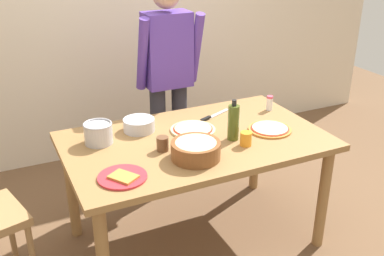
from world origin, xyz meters
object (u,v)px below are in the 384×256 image
at_px(popcorn_bowl, 196,148).
at_px(olive_oil_bottle, 233,122).
at_px(pizza_raw_on_board, 193,129).
at_px(pizza_cooked_on_tray, 270,129).
at_px(cup_orange, 246,139).
at_px(steel_pot, 98,133).
at_px(cup_small_brown, 163,144).
at_px(dining_table, 195,152).
at_px(person_cook, 168,74).
at_px(chef_knife, 212,116).
at_px(salt_shaker, 270,103).
at_px(plate_with_slice, 123,177).
at_px(mixing_bowl_steel, 139,125).

xyz_separation_m(popcorn_bowl, olive_oil_bottle, (0.32, 0.13, 0.05)).
bearing_deg(pizza_raw_on_board, pizza_cooked_on_tray, -24.72).
distance_m(pizza_raw_on_board, cup_orange, 0.38).
bearing_deg(popcorn_bowl, steel_pot, 135.99).
relative_size(olive_oil_bottle, cup_small_brown, 3.01).
height_order(dining_table, cup_small_brown, cup_small_brown).
bearing_deg(person_cook, cup_small_brown, -114.78).
bearing_deg(cup_orange, cup_small_brown, 162.41).
xyz_separation_m(steel_pot, chef_knife, (0.80, 0.06, -0.06)).
xyz_separation_m(person_cook, popcorn_bowl, (-0.25, -0.99, -0.12)).
height_order(dining_table, chef_knife, chef_knife).
bearing_deg(popcorn_bowl, cup_orange, 3.57).
height_order(popcorn_bowl, salt_shaker, popcorn_bowl).
bearing_deg(dining_table, salt_shaker, 16.37).
relative_size(person_cook, pizza_cooked_on_tray, 5.86).
bearing_deg(dining_table, chef_knife, 45.96).
relative_size(plate_with_slice, steel_pot, 1.50).
relative_size(popcorn_bowl, cup_orange, 3.29).
xyz_separation_m(plate_with_slice, olive_oil_bottle, (0.76, 0.17, 0.11)).
relative_size(person_cook, cup_small_brown, 19.06).
height_order(dining_table, pizza_cooked_on_tray, pizza_cooked_on_tray).
distance_m(mixing_bowl_steel, salt_shaker, 0.95).
relative_size(mixing_bowl_steel, salt_shaker, 1.89).
relative_size(dining_table, popcorn_bowl, 5.71).
xyz_separation_m(dining_table, salt_shaker, (0.68, 0.20, 0.14)).
distance_m(person_cook, pizza_raw_on_board, 0.67).
relative_size(plate_with_slice, cup_orange, 3.06).
bearing_deg(plate_with_slice, olive_oil_bottle, 12.38).
relative_size(dining_table, person_cook, 0.99).
relative_size(dining_table, olive_oil_bottle, 6.25).
height_order(cup_orange, cup_small_brown, same).
bearing_deg(mixing_bowl_steel, person_cook, 50.44).
height_order(plate_with_slice, olive_oil_bottle, olive_oil_bottle).
xyz_separation_m(plate_with_slice, steel_pot, (-0.00, 0.46, 0.06)).
bearing_deg(person_cook, pizza_raw_on_board, -98.78).
height_order(plate_with_slice, chef_knife, plate_with_slice).
distance_m(cup_orange, salt_shaker, 0.61).
xyz_separation_m(popcorn_bowl, cup_small_brown, (-0.13, 0.17, -0.02)).
xyz_separation_m(pizza_raw_on_board, salt_shaker, (0.64, 0.09, 0.04)).
bearing_deg(chef_knife, olive_oil_bottle, -96.66).
relative_size(plate_with_slice, cup_small_brown, 3.06).
relative_size(cup_small_brown, salt_shaker, 0.80).
xyz_separation_m(mixing_bowl_steel, chef_knife, (0.52, -0.01, -0.03)).
bearing_deg(olive_oil_bottle, mixing_bowl_steel, 142.58).
relative_size(cup_orange, cup_small_brown, 1.00).
distance_m(mixing_bowl_steel, steel_pot, 0.29).
distance_m(pizza_cooked_on_tray, plate_with_slice, 1.05).
distance_m(mixing_bowl_steel, cup_small_brown, 0.32).
relative_size(person_cook, popcorn_bowl, 5.79).
height_order(popcorn_bowl, steel_pot, steel_pot).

